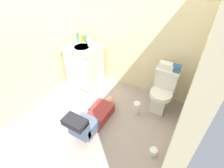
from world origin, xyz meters
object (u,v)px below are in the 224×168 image
object	(u,v)px
vanity_cabinet	(85,65)
soap_dispenser	(78,38)
tissue_box	(167,66)
paper_towel_roll	(136,108)
toilet_paper_roll	(153,152)
person_plumber	(92,118)
bottle_amber	(82,38)
toiletry_bag	(177,68)
toilet	(163,91)
faucet	(87,41)
bottle_blue	(89,40)
bottle_green	(86,39)
bottle_white	(89,42)

from	to	relation	value
vanity_cabinet	soap_dispenser	bearing A→B (deg)	146.90
tissue_box	soap_dispenser	xyz separation A→B (m)	(-1.67, -0.03, 0.09)
tissue_box	paper_towel_roll	size ratio (longest dim) A/B	0.97
paper_towel_roll	toilet_paper_roll	size ratio (longest dim) A/B	2.06
vanity_cabinet	person_plumber	size ratio (longest dim) A/B	0.77
bottle_amber	vanity_cabinet	bearing A→B (deg)	-53.93
soap_dispenser	bottle_amber	xyz separation A→B (m)	(0.08, 0.03, -0.00)
vanity_cabinet	bottle_amber	size ratio (longest dim) A/B	6.23
tissue_box	toiletry_bag	size ratio (longest dim) A/B	1.77
vanity_cabinet	paper_towel_roll	size ratio (longest dim) A/B	3.61
toilet	faucet	distance (m)	1.61
bottle_amber	paper_towel_roll	size ratio (longest dim) A/B	0.58
person_plumber	bottle_blue	distance (m)	1.41
faucet	bottle_amber	xyz separation A→B (m)	(-0.11, 0.01, 0.02)
toilet	toiletry_bag	size ratio (longest dim) A/B	6.05
person_plumber	bottle_green	world-z (taller)	bottle_green
toilet	paper_towel_roll	world-z (taller)	toilet
toilet	soap_dispenser	size ratio (longest dim) A/B	4.52
soap_dispenser	bottle_amber	bearing A→B (deg)	19.41
faucet	tissue_box	world-z (taller)	faucet
toilet_paper_roll	paper_towel_roll	bearing A→B (deg)	131.42
bottle_white	toilet_paper_roll	size ratio (longest dim) A/B	1.46
paper_towel_roll	bottle_green	bearing A→B (deg)	162.05
vanity_cabinet	faucet	bearing A→B (deg)	91.31
person_plumber	toiletry_bag	xyz separation A→B (m)	(0.89, 1.00, 0.63)
paper_towel_roll	vanity_cabinet	bearing A→B (deg)	168.33
toilet	toiletry_bag	distance (m)	0.46
faucet	soap_dispenser	distance (m)	0.19
person_plumber	bottle_white	xyz separation A→B (m)	(-0.65, 0.91, 0.72)
bottle_green	paper_towel_roll	xyz separation A→B (m)	(1.26, -0.41, -0.78)
toilet	toilet_paper_roll	size ratio (longest dim) A/B	6.82
tissue_box	toilet_paper_roll	bearing A→B (deg)	-75.61
faucet	person_plumber	size ratio (longest dim) A/B	0.09
vanity_cabinet	bottle_green	distance (m)	0.50
faucet	bottle_green	size ratio (longest dim) A/B	0.68
vanity_cabinet	bottle_white	world-z (taller)	bottle_white
tissue_box	bottle_white	bearing A→B (deg)	-176.41
toiletry_bag	paper_towel_roll	bearing A→B (deg)	-134.65
bottle_blue	toilet_paper_roll	world-z (taller)	bottle_blue
toiletry_bag	soap_dispenser	bearing A→B (deg)	-179.01
tissue_box	toiletry_bag	xyz separation A→B (m)	(0.15, 0.00, 0.01)
toiletry_bag	vanity_cabinet	bearing A→B (deg)	-174.47
toilet	person_plumber	distance (m)	1.21
vanity_cabinet	paper_towel_roll	xyz separation A→B (m)	(1.22, -0.25, -0.31)
tissue_box	bottle_blue	size ratio (longest dim) A/B	1.59
bottle_blue	bottle_green	bearing A→B (deg)	-179.93
person_plumber	tissue_box	distance (m)	1.39
tissue_box	vanity_cabinet	bearing A→B (deg)	-173.92
faucet	bottle_white	distance (m)	0.13
toilet	bottle_amber	world-z (taller)	bottle_amber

